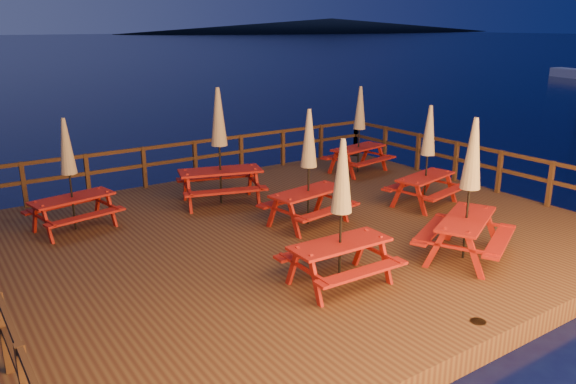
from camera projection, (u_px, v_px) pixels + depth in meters
name	position (u px, v px, depth m)	size (l,w,h in m)	color
ground	(296.00, 247.00, 11.94)	(500.00, 500.00, 0.00)	black
deck	(296.00, 239.00, 11.88)	(12.00, 10.00, 0.40)	#442516
deck_piles	(296.00, 260.00, 12.02)	(11.44, 9.44, 1.40)	#392712
railing	(252.00, 177.00, 13.00)	(11.80, 9.75, 1.10)	#392712
headland_right	(331.00, 25.00, 292.71)	(230.40, 86.40, 7.00)	black
picnic_table_0	(427.00, 154.00, 13.11)	(1.92, 1.69, 2.38)	maroon
picnic_table_1	(470.00, 187.00, 10.02)	(2.30, 2.15, 2.61)	maroon
picnic_table_2	(69.00, 173.00, 11.50)	(1.88, 1.65, 2.37)	maroon
picnic_table_3	(219.00, 145.00, 13.15)	(2.32, 2.09, 2.77)	maroon
picnic_table_4	(341.00, 211.00, 9.01)	(1.76, 1.46, 2.46)	maroon
picnic_table_5	(309.00, 166.00, 11.79)	(1.94, 1.68, 2.50)	maroon
picnic_table_6	(359.00, 128.00, 16.04)	(1.94, 1.69, 2.48)	maroon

